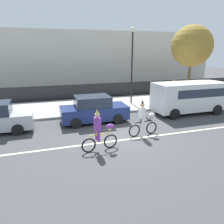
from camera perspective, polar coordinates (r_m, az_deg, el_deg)
The scene contains 12 objects.
ground_plane at distance 11.52m, azimuth 2.95°, elevation -6.26°, with size 80.00×80.00×0.00m, color #424244.
road_centre_line at distance 11.08m, azimuth 3.86°, elevation -7.16°, with size 36.00×0.14×0.01m, color beige.
sidewalk_curb at distance 17.43m, azimuth -4.56°, elevation 1.68°, with size 60.00×5.00×0.15m, color #ADAAA3.
fence_line at distance 20.07m, azimuth -6.50°, elevation 5.34°, with size 40.00×0.08×1.40m, color black.
building_backdrop at distance 28.73m, azimuth -4.78°, elevation 13.56°, with size 28.00×8.00×6.40m, color beige.
parade_cyclist_purple at distance 9.64m, azimuth -3.16°, elevation -5.39°, with size 1.71×0.52×1.92m.
parade_cyclist_zebra at distance 11.42m, azimuth 8.28°, elevation -2.10°, with size 1.71×0.51×1.92m.
parked_van_white at distance 16.27m, azimuth 19.57°, elevation 4.13°, with size 5.00×2.22×2.18m.
parked_car_navy at distance 13.55m, azimuth -4.77°, elevation 0.61°, with size 4.10×1.92×1.64m.
street_lamp_post at distance 17.56m, azimuth 5.30°, elevation 14.67°, with size 0.36×0.36×5.86m.
street_tree_near_lamp at distance 21.38m, azimuth 20.15°, elevation 15.86°, with size 3.60×3.60×6.33m.
pedestrian_onlooker at distance 20.52m, azimuth 15.69°, elevation 5.97°, with size 0.32×0.20×1.62m.
Camera 1 is at (-3.79, -9.97, 4.33)m, focal length 35.00 mm.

